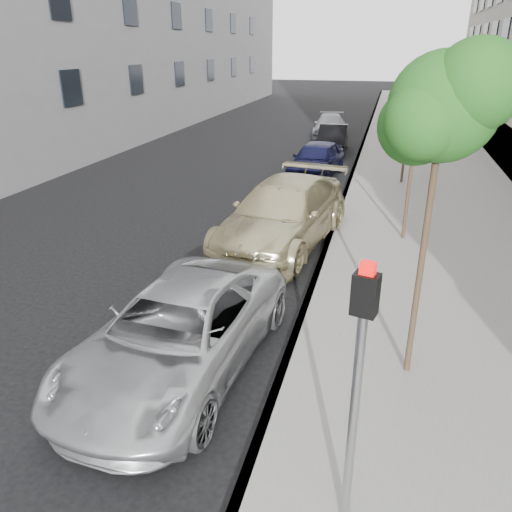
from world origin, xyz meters
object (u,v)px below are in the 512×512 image
at_px(sedan_black, 333,139).
at_px(sedan_blue, 316,160).
at_px(signal_pole, 358,372).
at_px(suv, 283,214).
at_px(minivan, 179,332).
at_px(tree_far, 412,91).
at_px(tree_mid, 421,95).
at_px(tree_near, 445,107).
at_px(sedan_rear, 329,125).

bearing_deg(sedan_black, sedan_blue, -93.01).
bearing_deg(signal_pole, suv, 120.32).
bearing_deg(sedan_black, suv, -91.87).
bearing_deg(minivan, suv, 90.65).
xyz_separation_m(tree_far, sedan_blue, (-3.55, 0.50, -2.86)).
xyz_separation_m(tree_mid, suv, (-3.33, -1.00, -3.15)).
distance_m(minivan, sedan_black, 20.02).
xyz_separation_m(tree_near, signal_pole, (-0.77, -3.14, -2.26)).
distance_m(signal_pole, sedan_rear, 27.54).
height_order(suv, sedan_rear, suv).
bearing_deg(suv, tree_far, 75.16).
bearing_deg(sedan_blue, suv, -82.25).
height_order(minivan, suv, suv).
relative_size(suv, sedan_rear, 1.36).
relative_size(tree_near, minivan, 0.97).
relative_size(tree_mid, minivan, 0.88).
height_order(signal_pole, sedan_rear, signal_pole).
bearing_deg(signal_pole, minivan, 155.81).
xyz_separation_m(tree_far, suv, (-3.33, -7.50, -2.73)).
relative_size(tree_far, sedan_rear, 0.97).
bearing_deg(minivan, sedan_black, 94.18).
distance_m(tree_mid, sedan_rear, 18.46).
xyz_separation_m(tree_mid, signal_pole, (-0.77, -9.64, -1.88)).
relative_size(suv, sedan_blue, 1.38).
xyz_separation_m(sedan_blue, sedan_black, (0.03, 5.75, -0.06)).
relative_size(tree_far, minivan, 0.81).
bearing_deg(suv, sedan_blue, 100.71).
relative_size(tree_near, tree_mid, 1.11).
bearing_deg(sedan_black, tree_mid, -77.24).
relative_size(tree_far, suv, 0.72).
bearing_deg(minivan, tree_mid, 67.38).
bearing_deg(suv, tree_mid, 25.78).
bearing_deg(tree_far, tree_near, -90.00).
relative_size(tree_near, tree_far, 1.20).
relative_size(sedan_blue, sedan_rear, 0.99).
bearing_deg(minivan, tree_far, 79.55).
distance_m(tree_near, tree_mid, 6.51).
distance_m(tree_near, suv, 7.34).
xyz_separation_m(minivan, sedan_black, (0.28, 20.02, -0.06)).
bearing_deg(tree_mid, minivan, -117.61).
height_order(minivan, sedan_black, minivan).
bearing_deg(tree_far, suv, -113.93).
distance_m(tree_mid, minivan, 8.84).
height_order(tree_near, sedan_rear, tree_near).
height_order(suv, sedan_black, suv).
relative_size(tree_mid, tree_far, 1.08).
bearing_deg(sedan_blue, tree_far, -1.83).
bearing_deg(sedan_rear, tree_near, -83.50).
relative_size(tree_near, sedan_blue, 1.18).
height_order(tree_near, signal_pole, tree_near).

